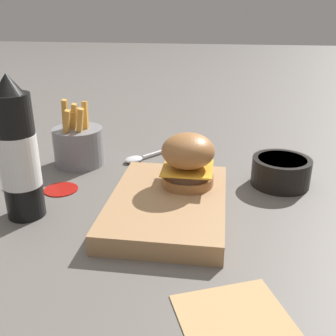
# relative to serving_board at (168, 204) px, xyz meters

# --- Properties ---
(ground_plane) EXTENTS (6.00, 6.00, 0.00)m
(ground_plane) POSITION_rel_serving_board_xyz_m (-0.01, -0.05, -0.02)
(ground_plane) COLOR #5B5651
(serving_board) EXTENTS (0.28, 0.19, 0.03)m
(serving_board) POSITION_rel_serving_board_xyz_m (0.00, 0.00, 0.00)
(serving_board) COLOR #A37A51
(serving_board) RESTS_ON ground_plane
(burger) EXTENTS (0.09, 0.09, 0.09)m
(burger) POSITION_rel_serving_board_xyz_m (-0.05, 0.03, 0.06)
(burger) COLOR #9E6638
(burger) RESTS_ON serving_board
(ketchup_bottle) EXTENTS (0.06, 0.06, 0.23)m
(ketchup_bottle) POSITION_rel_serving_board_xyz_m (0.04, -0.23, 0.09)
(ketchup_bottle) COLOR black
(ketchup_bottle) RESTS_ON ground_plane
(fries_basket) EXTENTS (0.11, 0.11, 0.15)m
(fries_basket) POSITION_rel_serving_board_xyz_m (-0.19, -0.22, 0.03)
(fries_basket) COLOR slate
(fries_basket) RESTS_ON ground_plane
(side_bowl) EXTENTS (0.11, 0.11, 0.05)m
(side_bowl) POSITION_rel_serving_board_xyz_m (-0.14, 0.20, 0.01)
(side_bowl) COLOR black
(side_bowl) RESTS_ON ground_plane
(spoon) EXTENTS (0.14, 0.12, 0.01)m
(spoon) POSITION_rel_serving_board_xyz_m (-0.23, -0.10, -0.01)
(spoon) COLOR silver
(spoon) RESTS_ON ground_plane
(ketchup_puddle) EXTENTS (0.06, 0.06, 0.00)m
(ketchup_puddle) POSITION_rel_serving_board_xyz_m (-0.06, -0.21, -0.01)
(ketchup_puddle) COLOR #9E140F
(ketchup_puddle) RESTS_ON ground_plane
(parchment_square) EXTENTS (0.16, 0.16, 0.00)m
(parchment_square) POSITION_rel_serving_board_xyz_m (0.24, 0.11, -0.01)
(parchment_square) COLOR tan
(parchment_square) RESTS_ON ground_plane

